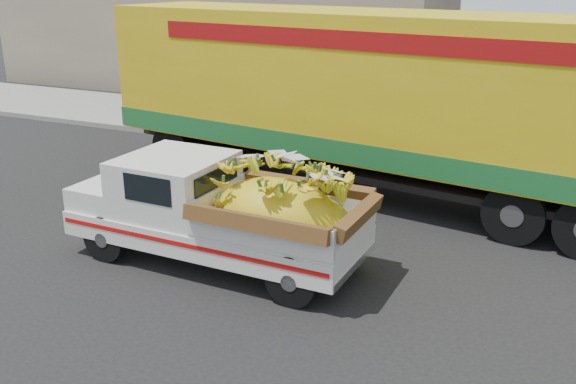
% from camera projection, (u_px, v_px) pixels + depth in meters
% --- Properties ---
extents(ground, '(100.00, 100.00, 0.00)m').
position_uv_depth(ground, '(192.00, 250.00, 11.08)').
color(ground, black).
rests_on(ground, ground).
extents(curb, '(60.00, 0.25, 0.15)m').
position_uv_depth(curb, '(331.00, 152.00, 16.70)').
color(curb, gray).
rests_on(curb, ground).
extents(sidewalk, '(60.00, 4.00, 0.14)m').
position_uv_depth(sidewalk, '(357.00, 135.00, 18.50)').
color(sidewalk, gray).
rests_on(sidewalk, ground).
extents(building_left, '(18.00, 6.00, 5.00)m').
position_uv_depth(building_left, '(220.00, 24.00, 25.94)').
color(building_left, gray).
rests_on(building_left, ground).
extents(pickup_truck, '(4.92, 1.90, 1.71)m').
position_uv_depth(pickup_truck, '(235.00, 213.00, 10.17)').
color(pickup_truck, black).
rests_on(pickup_truck, ground).
extents(semi_trailer, '(12.06, 4.21, 3.80)m').
position_uv_depth(semi_trailer, '(365.00, 95.00, 13.26)').
color(semi_trailer, black).
rests_on(semi_trailer, ground).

